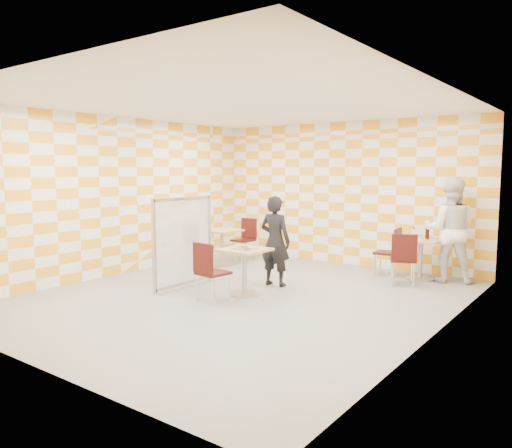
# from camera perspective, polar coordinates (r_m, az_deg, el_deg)

# --- Properties ---
(room_shell) EXTENTS (7.00, 7.00, 7.00)m
(room_shell) POSITION_cam_1_polar(r_m,az_deg,el_deg) (8.19, 0.86, 2.69)
(room_shell) COLOR gray
(room_shell) RESTS_ON ground
(main_table) EXTENTS (0.70, 0.70, 0.75)m
(main_table) POSITION_cam_1_polar(r_m,az_deg,el_deg) (8.01, -1.34, -4.54)
(main_table) COLOR tan
(main_table) RESTS_ON ground
(second_table) EXTENTS (0.70, 0.70, 0.75)m
(second_table) POSITION_cam_1_polar(r_m,az_deg,el_deg) (9.58, 18.28, -3.08)
(second_table) COLOR tan
(second_table) RESTS_ON ground
(empty_table) EXTENTS (0.70, 0.70, 0.75)m
(empty_table) POSITION_cam_1_polar(r_m,az_deg,el_deg) (10.55, -3.93, -1.94)
(empty_table) COLOR tan
(empty_table) RESTS_ON ground
(chair_main_front) EXTENTS (0.47, 0.48, 0.92)m
(chair_main_front) POSITION_cam_1_polar(r_m,az_deg,el_deg) (7.52, -5.45, -4.99)
(chair_main_front) COLOR #360C0A
(chair_main_front) RESTS_ON ground
(chair_second_front) EXTENTS (0.56, 0.57, 0.92)m
(chair_second_front) POSITION_cam_1_polar(r_m,az_deg,el_deg) (8.92, 16.51, -3.46)
(chair_second_front) COLOR #360C0A
(chair_second_front) RESTS_ON ground
(chair_second_side) EXTENTS (0.47, 0.46, 0.92)m
(chair_second_side) POSITION_cam_1_polar(r_m,az_deg,el_deg) (9.67, 15.26, -2.68)
(chair_second_side) COLOR #360C0A
(chair_second_side) RESTS_ON ground
(chair_empty_near) EXTENTS (0.44, 0.45, 0.92)m
(chair_empty_near) POSITION_cam_1_polar(r_m,az_deg,el_deg) (9.96, -6.93, -2.26)
(chair_empty_near) COLOR #360C0A
(chair_empty_near) RESTS_ON ground
(chair_empty_far) EXTENTS (0.43, 0.44, 0.92)m
(chair_empty_far) POSITION_cam_1_polar(r_m,az_deg,el_deg) (11.11, -1.15, -1.33)
(chair_empty_far) COLOR #360C0A
(chair_empty_far) RESTS_ON ground
(partition) EXTENTS (0.08, 1.38, 1.55)m
(partition) POSITION_cam_1_polar(r_m,az_deg,el_deg) (8.52, -8.33, -2.04)
(partition) COLOR white
(partition) RESTS_ON ground
(man_dark) EXTENTS (0.59, 0.40, 1.56)m
(man_dark) POSITION_cam_1_polar(r_m,az_deg,el_deg) (8.62, 2.20, -1.95)
(man_dark) COLOR black
(man_dark) RESTS_ON ground
(man_white) EXTENTS (1.07, 0.93, 1.87)m
(man_white) POSITION_cam_1_polar(r_m,az_deg,el_deg) (9.54, 21.27, -0.64)
(man_white) COLOR white
(man_white) RESTS_ON ground
(pizza_on_foil) EXTENTS (0.40, 0.40, 0.04)m
(pizza_on_foil) POSITION_cam_1_polar(r_m,az_deg,el_deg) (7.95, -1.41, -2.73)
(pizza_on_foil) COLOR silver
(pizza_on_foil) RESTS_ON main_table
(sport_bottle) EXTENTS (0.06, 0.06, 0.20)m
(sport_bottle) POSITION_cam_1_polar(r_m,az_deg,el_deg) (9.70, 17.55, -0.97)
(sport_bottle) COLOR white
(sport_bottle) RESTS_ON second_table
(soda_bottle) EXTENTS (0.07, 0.07, 0.23)m
(soda_bottle) POSITION_cam_1_polar(r_m,az_deg,el_deg) (9.60, 18.99, -1.01)
(soda_bottle) COLOR black
(soda_bottle) RESTS_ON second_table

